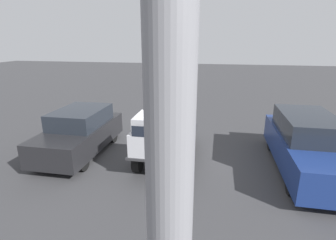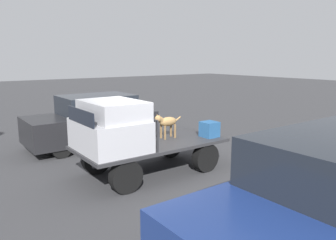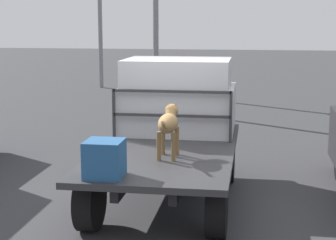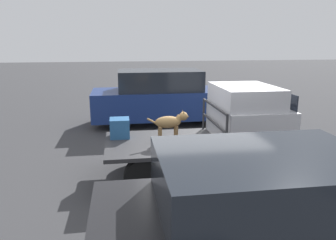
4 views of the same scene
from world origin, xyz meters
TOP-DOWN VIEW (x-y plane):
  - ground_plane at (0.00, 0.00)m, footprint 80.00×80.00m
  - flatbed_truck at (0.00, 0.00)m, footprint 3.87×1.90m
  - truck_cab at (1.14, 0.00)m, footprint 1.43×1.78m
  - truck_headboard at (0.39, 0.00)m, footprint 0.04×1.78m
  - dog at (-0.56, -0.11)m, footprint 0.89×0.25m
  - cargo_crate at (-1.62, 0.48)m, footprint 0.43×0.43m
  - parked_sedan at (0.11, -3.46)m, footprint 4.29×1.88m
  - parked_pickup_far at (-0.00, 4.76)m, footprint 5.23×1.86m

SIDE VIEW (x-z plane):
  - ground_plane at x=0.00m, z-range 0.00..0.00m
  - flatbed_truck at x=0.00m, z-range 0.18..1.00m
  - parked_sedan at x=0.11m, z-range -0.01..1.73m
  - parked_pickup_far at x=0.00m, z-range -0.02..1.90m
  - cargo_crate at x=-1.62m, z-range 0.82..1.25m
  - dog at x=-0.56m, z-range 0.92..1.62m
  - truck_headboard at x=0.39m, z-range 0.95..1.70m
  - truck_cab at x=1.14m, z-range 0.79..1.96m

